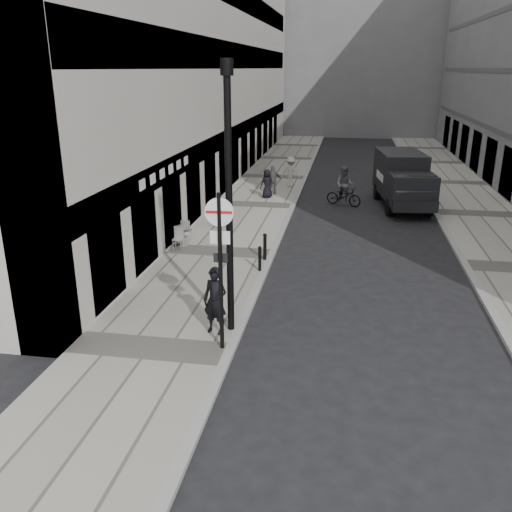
{
  "coord_description": "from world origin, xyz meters",
  "views": [
    {
      "loc": [
        2.64,
        -8.73,
        6.73
      ],
      "look_at": [
        0.08,
        6.39,
        1.4
      ],
      "focal_mm": 38.0,
      "sensor_mm": 36.0,
      "label": 1
    }
  ],
  "objects_px": {
    "sign_post": "(220,252)",
    "panel_van": "(403,177)",
    "lamppost": "(229,189)",
    "cyclist": "(344,190)",
    "walking_man": "(215,301)"
  },
  "relations": [
    {
      "from": "sign_post",
      "to": "lamppost",
      "type": "bearing_deg",
      "value": 87.11
    },
    {
      "from": "sign_post",
      "to": "lamppost",
      "type": "relative_size",
      "value": 0.58
    },
    {
      "from": "lamppost",
      "to": "cyclist",
      "type": "height_order",
      "value": "lamppost"
    },
    {
      "from": "sign_post",
      "to": "cyclist",
      "type": "distance_m",
      "value": 16.32
    },
    {
      "from": "walking_man",
      "to": "panel_van",
      "type": "xyz_separation_m",
      "value": [
        5.98,
        15.55,
        0.48
      ]
    },
    {
      "from": "sign_post",
      "to": "cyclist",
      "type": "bearing_deg",
      "value": 77.38
    },
    {
      "from": "walking_man",
      "to": "cyclist",
      "type": "bearing_deg",
      "value": 92.05
    },
    {
      "from": "walking_man",
      "to": "lamppost",
      "type": "xyz_separation_m",
      "value": [
        0.35,
        0.28,
        2.89
      ]
    },
    {
      "from": "sign_post",
      "to": "panel_van",
      "type": "height_order",
      "value": "sign_post"
    },
    {
      "from": "lamppost",
      "to": "panel_van",
      "type": "bearing_deg",
      "value": 69.76
    },
    {
      "from": "walking_man",
      "to": "lamppost",
      "type": "bearing_deg",
      "value": 52.06
    },
    {
      "from": "walking_man",
      "to": "lamppost",
      "type": "height_order",
      "value": "lamppost"
    },
    {
      "from": "lamppost",
      "to": "panel_van",
      "type": "relative_size",
      "value": 1.16
    },
    {
      "from": "lamppost",
      "to": "panel_van",
      "type": "distance_m",
      "value": 16.46
    },
    {
      "from": "walking_man",
      "to": "sign_post",
      "type": "relative_size",
      "value": 0.46
    }
  ]
}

